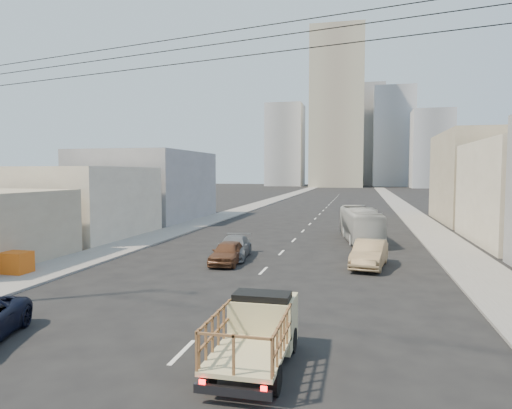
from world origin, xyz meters
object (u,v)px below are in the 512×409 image
at_px(city_bus, 360,224).
at_px(sedan_brown, 228,253).
at_px(sedan_tan, 369,254).
at_px(flatbed_pickup, 256,328).
at_px(crate_stack, 13,262).
at_px(sedan_grey, 234,247).

relative_size(city_bus, sedan_brown, 2.40).
bearing_deg(sedan_tan, sedan_brown, -165.22).
bearing_deg(sedan_brown, sedan_tan, 5.04).
relative_size(flatbed_pickup, sedan_tan, 0.92).
bearing_deg(crate_stack, sedan_grey, 35.88).
xyz_separation_m(sedan_tan, sedan_grey, (-8.54, 1.06, -0.10)).
height_order(sedan_brown, sedan_tan, sedan_tan).
bearing_deg(city_bus, sedan_tan, -95.29).
bearing_deg(crate_stack, flatbed_pickup, -28.53).
distance_m(sedan_grey, crate_stack, 12.73).
bearing_deg(flatbed_pickup, sedan_tan, 77.00).
relative_size(sedan_brown, sedan_grey, 0.86).
height_order(flatbed_pickup, crate_stack, flatbed_pickup).
height_order(sedan_brown, sedan_grey, sedan_brown).
relative_size(sedan_grey, crate_stack, 2.64).
bearing_deg(city_bus, sedan_brown, -132.70).
xyz_separation_m(city_bus, sedan_grey, (-7.98, -9.45, -0.67)).
xyz_separation_m(sedan_tan, crate_stack, (-18.85, -6.40, -0.10)).
height_order(sedan_grey, crate_stack, sedan_grey).
bearing_deg(flatbed_pickup, city_bus, 83.57).
relative_size(flatbed_pickup, city_bus, 0.45).
bearing_deg(city_bus, flatbed_pickup, -104.78).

